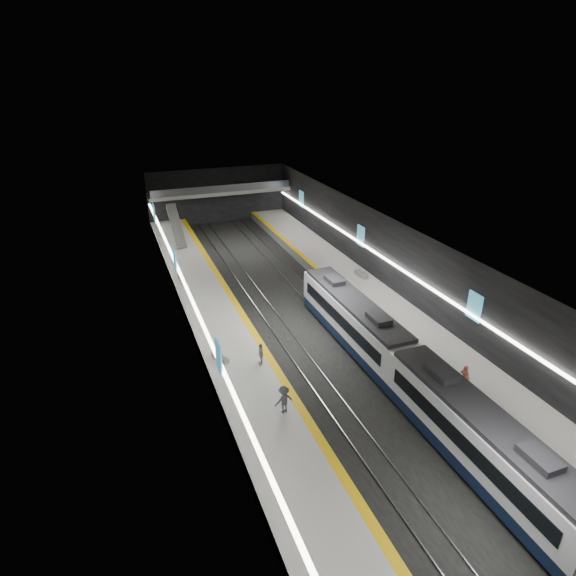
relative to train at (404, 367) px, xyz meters
name	(u,v)px	position (x,y,z in m)	size (l,w,h in m)	color
ground	(312,332)	(-2.50, 10.23, -2.20)	(70.00, 70.00, 0.00)	black
ceiling	(314,245)	(-2.50, 10.23, 5.80)	(20.00, 70.00, 0.04)	beige
wall_left	(194,310)	(-12.50, 10.23, 1.80)	(0.04, 70.00, 8.00)	black
wall_right	(414,274)	(7.50, 10.23, 1.80)	(0.04, 70.00, 8.00)	black
wall_back	(218,196)	(-2.50, 45.23, 1.80)	(20.00, 0.04, 8.00)	black
platform_left	(228,343)	(-10.00, 10.23, -1.70)	(5.00, 70.00, 1.00)	slate
tile_surface_left	(228,337)	(-10.00, 10.23, -1.19)	(5.00, 70.00, 0.02)	#989793
tactile_strip_left	(254,332)	(-7.80, 10.23, -1.18)	(0.60, 70.00, 0.02)	yellow
platform_right	(387,313)	(5.00, 10.23, -1.70)	(5.00, 70.00, 1.00)	slate
tile_surface_right	(387,308)	(5.00, 10.23, -1.19)	(5.00, 70.00, 0.02)	#989793
tactile_strip_right	(366,312)	(2.80, 10.23, -1.18)	(0.60, 70.00, 0.02)	yellow
rails	(312,331)	(-2.50, 10.23, -2.14)	(6.52, 70.00, 0.12)	gray
train	(404,367)	(0.00, 0.00, 0.00)	(2.69, 30.04, 3.60)	#0D1933
ad_posters	(308,280)	(-2.50, 11.23, 2.30)	(19.94, 53.50, 2.20)	#45A4D0
cove_light_left	(197,312)	(-12.30, 10.23, 1.60)	(0.25, 68.60, 0.12)	white
cove_light_right	(412,276)	(7.30, 10.23, 1.60)	(0.25, 68.60, 0.12)	white
mezzanine_bridge	(221,192)	(-2.50, 43.15, 2.84)	(20.00, 3.00, 1.50)	gray
escalator	(176,226)	(-10.00, 36.23, 0.70)	(1.20, 8.00, 0.60)	#99999E
bench_left_near	(220,358)	(-11.38, 7.15, -0.99)	(0.46, 1.65, 0.40)	#99999E
bench_left_far	(182,279)	(-11.63, 23.04, -0.96)	(0.53, 1.89, 0.46)	#99999E
bench_right_far	(361,274)	(6.30, 17.54, -0.97)	(0.52, 1.89, 0.46)	#99999E
passenger_right_a	(464,377)	(3.37, -2.19, -0.27)	(0.68, 0.44, 1.86)	#B44E43
passenger_left_a	(261,354)	(-8.64, 5.60, -0.34)	(1.01, 0.42, 1.72)	#B8B2A8
passenger_left_b	(284,400)	(-8.94, -0.14, -0.24)	(1.24, 0.71, 1.92)	#42434B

